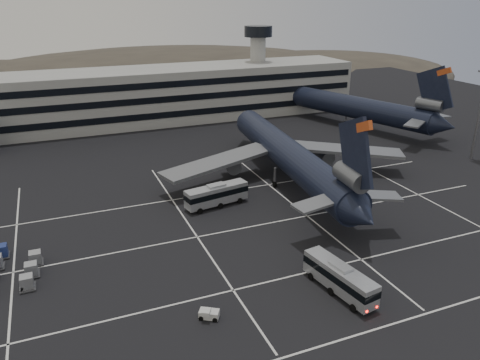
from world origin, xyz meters
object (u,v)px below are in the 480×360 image
object	(u,v)px
trijet_main	(289,155)
uld_cluster	(10,269)
bus_near	(340,277)
bus_far	(217,194)

from	to	relation	value
trijet_main	uld_cluster	size ratio (longest dim) A/B	5.07
bus_near	uld_cluster	bearing A→B (deg)	143.63
bus_near	uld_cluster	size ratio (longest dim) A/B	0.93
trijet_main	bus_near	distance (m)	34.46
bus_far	uld_cluster	xyz separation A→B (m)	(-30.45, -9.49, -1.23)
uld_cluster	bus_far	bearing A→B (deg)	17.30
trijet_main	bus_near	size ratio (longest dim) A/B	5.45
trijet_main	bus_near	xyz separation A→B (m)	(-10.59, -32.63, -3.25)
uld_cluster	bus_near	bearing A→B (deg)	-27.39
bus_near	bus_far	xyz separation A→B (m)	(-5.09, 27.89, 0.07)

